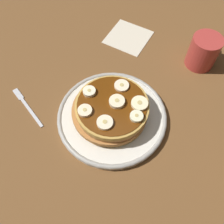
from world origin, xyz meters
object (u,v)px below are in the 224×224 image
Objects in this scene: banana_slice_5 at (89,92)px; fork at (26,105)px; banana_slice_4 at (105,123)px; banana_slice_6 at (122,86)px; coffee_mug at (204,50)px; banana_slice_3 at (140,104)px; napkin at (128,37)px; banana_slice_1 at (85,111)px; pancake_stack at (111,109)px; plate at (112,116)px; banana_slice_0 at (117,102)px; banana_slice_2 at (136,117)px.

banana_slice_5 is 16.50cm from fork.
banana_slice_6 is at bearing 2.11° from banana_slice_4.
coffee_mug is at bearing -48.40° from fork.
banana_slice_3 is 0.29× the size of fork.
fork is at bearing 156.65° from napkin.
coffee_mug is at bearing -34.47° from banana_slice_6.
banana_slice_1 is 1.08× the size of banana_slice_5.
banana_slice_4 is at bearing -88.78° from fork.
pancake_stack is at bearing -75.47° from fork.
plate is 28.51cm from coffee_mug.
banana_slice_3 reaches higher than pancake_stack.
banana_slice_6 is 22.55cm from napkin.
plate is 5.49cm from banana_slice_0.
banana_slice_3 is 10.84cm from banana_slice_5.
pancake_stack is at bearing 82.06° from banana_slice_2.
banana_slice_0 is 6.79cm from banana_slice_1.
banana_slice_4 is 0.30× the size of napkin.
banana_slice_4 is (-6.92, 4.59, -0.00)cm from banana_slice_3.
plate is at bearing 114.57° from banana_slice_3.
plate is 7.83cm from banana_slice_2.
banana_slice_3 is 1.08× the size of banana_slice_4.
pancake_stack is 28.42cm from coffee_mug.
plate is 2.35× the size of coffee_mug.
coffee_mug is (19.74, -13.55, -2.01)cm from banana_slice_6.
plate is at bearing -165.67° from napkin.
banana_slice_3 is 0.32× the size of napkin.
banana_slice_1 is at bearing 80.62° from banana_slice_4.
banana_slice_2 is 6.39cm from banana_slice_4.
banana_slice_0 is 6.33cm from banana_slice_5.
banana_slice_3 is at bearing -65.43° from plate.
fork reaches higher than napkin.
napkin is at bearing 18.10° from banana_slice_6.
napkin is at bearing 87.47° from coffee_mug.
banana_slice_0 is 27.34cm from coffee_mug.
banana_slice_0 is 4.65cm from banana_slice_3.
banana_slice_4 is at bearing 177.94° from banana_slice_0.
pancake_stack is 5.58cm from banana_slice_6.
banana_slice_2 is 0.26× the size of coffee_mug.
coffee_mug reaches higher than banana_slice_5.
plate is 7.02cm from banana_slice_4.
banana_slice_2 and banana_slice_4 have the same top height.
banana_slice_6 is (4.28, -5.78, -0.12)cm from banana_slice_5.
banana_slice_0 is at bearing 72.06° from banana_slice_2.
banana_slice_1 is 11.21cm from banana_slice_3.
banana_slice_0 is 1.12× the size of banana_slice_1.
napkin is (0.90, 20.30, -4.06)cm from coffee_mug.
fork is at bearing 99.44° from banana_slice_2.
banana_slice_3 and banana_slice_4 have the same top height.
banana_slice_5 is (0.70, 5.33, 2.58)cm from pancake_stack.
banana_slice_3 reaches higher than fork.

